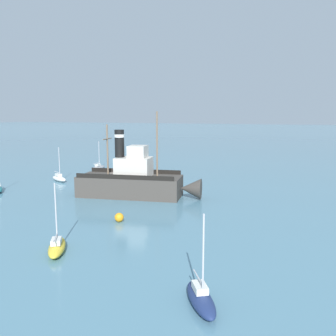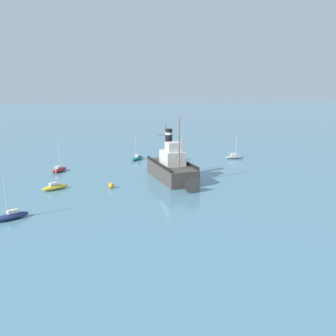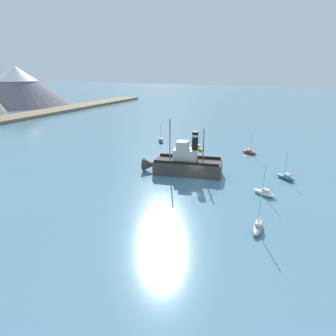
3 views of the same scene
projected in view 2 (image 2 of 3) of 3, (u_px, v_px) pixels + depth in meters
name	position (u px, v px, depth m)	size (l,w,h in m)	color
ground_plane	(180.00, 175.00, 58.66)	(600.00, 600.00, 0.00)	teal
old_tugboat	(173.00, 169.00, 55.18)	(6.37, 14.76, 9.90)	#423D38
sailboat_navy	(11.00, 216.00, 38.64)	(3.81, 2.92, 4.90)	navy
sailboat_teal	(137.00, 158.00, 71.26)	(3.29, 3.61, 4.90)	#23757A
sailboat_grey	(234.00, 157.00, 72.44)	(3.81, 1.13, 4.90)	gray
sailboat_yellow	(55.00, 187.00, 50.09)	(3.82, 2.92, 4.90)	gold
sailboat_red	(59.00, 169.00, 60.93)	(2.81, 3.86, 4.90)	#B22823
sailboat_white	(182.00, 159.00, 70.20)	(2.76, 3.87, 4.90)	white
mooring_buoy	(111.00, 185.00, 50.86)	(0.82, 0.82, 0.82)	orange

